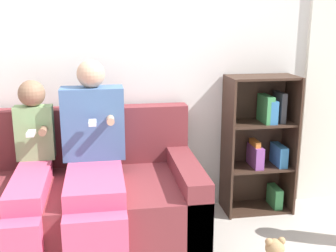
{
  "coord_description": "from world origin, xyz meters",
  "views": [
    {
      "loc": [
        0.19,
        -2.21,
        1.57
      ],
      "look_at": [
        0.65,
        0.63,
        0.82
      ],
      "focal_mm": 45.0,
      "sensor_mm": 36.0,
      "label": 1
    }
  ],
  "objects_px": {
    "couch": "(58,206)",
    "adult_seated": "(94,158)",
    "child_seated": "(30,175)",
    "bookshelf": "(261,142)"
  },
  "relations": [
    {
      "from": "adult_seated",
      "to": "child_seated",
      "type": "distance_m",
      "value": 0.42
    },
    {
      "from": "couch",
      "to": "adult_seated",
      "type": "xyz_separation_m",
      "value": [
        0.27,
        -0.09,
        0.36
      ]
    },
    {
      "from": "child_seated",
      "to": "bookshelf",
      "type": "distance_m",
      "value": 1.81
    },
    {
      "from": "couch",
      "to": "adult_seated",
      "type": "bearing_deg",
      "value": -18.12
    },
    {
      "from": "bookshelf",
      "to": "child_seated",
      "type": "bearing_deg",
      "value": -164.81
    },
    {
      "from": "couch",
      "to": "adult_seated",
      "type": "relative_size",
      "value": 1.53
    },
    {
      "from": "couch",
      "to": "child_seated",
      "type": "height_order",
      "value": "child_seated"
    },
    {
      "from": "couch",
      "to": "bookshelf",
      "type": "bearing_deg",
      "value": 12.12
    },
    {
      "from": "adult_seated",
      "to": "couch",
      "type": "bearing_deg",
      "value": 161.88
    },
    {
      "from": "couch",
      "to": "child_seated",
      "type": "bearing_deg",
      "value": -137.98
    }
  ]
}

